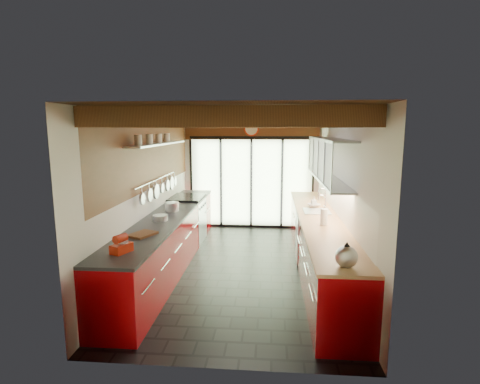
{
  "coord_description": "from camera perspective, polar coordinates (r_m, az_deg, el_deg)",
  "views": [
    {
      "loc": [
        0.47,
        -6.09,
        2.36
      ],
      "look_at": [
        -0.08,
        0.4,
        1.25
      ],
      "focal_mm": 28.0,
      "sensor_mm": 36.0,
      "label": 1
    }
  ],
  "objects": [
    {
      "name": "glass_door",
      "position": [
        8.82,
        1.74,
        5.12
      ],
      "size": [
        2.95,
        0.1,
        2.9
      ],
      "color": "#C6EAAD",
      "rests_on": "ground"
    },
    {
      "name": "ground",
      "position": [
        6.55,
        0.38,
        -11.45
      ],
      "size": [
        5.5,
        5.5,
        0.0
      ],
      "primitive_type": "plane",
      "color": "black",
      "rests_on": "ground"
    },
    {
      "name": "stand_mixer",
      "position": [
        4.64,
        -17.6,
        -7.72
      ],
      "size": [
        0.23,
        0.28,
        0.23
      ],
      "color": "#B4240E",
      "rests_on": "left_counter"
    },
    {
      "name": "bowl",
      "position": [
        7.08,
        11.2,
        -2.01
      ],
      "size": [
        0.27,
        0.27,
        0.06
      ],
      "primitive_type": "imported",
      "rotation": [
        0.0,
        0.0,
        0.21
      ],
      "color": "silver",
      "rests_on": "right_counter"
    },
    {
      "name": "room_shell",
      "position": [
        6.15,
        0.39,
        3.07
      ],
      "size": [
        5.5,
        5.5,
        5.5
      ],
      "color": "silver",
      "rests_on": "ground"
    },
    {
      "name": "left_wall_fixtures",
      "position": [
        6.69,
        -12.11,
        4.52
      ],
      "size": [
        0.28,
        2.6,
        0.96
      ],
      "color": "silver",
      "rests_on": "ground"
    },
    {
      "name": "right_counter",
      "position": [
        6.43,
        11.88,
        -7.72
      ],
      "size": [
        0.68,
        5.0,
        0.92
      ],
      "color": "#97050A",
      "rests_on": "ground"
    },
    {
      "name": "pot_large",
      "position": [
        6.71,
        -10.35,
        -2.2
      ],
      "size": [
        0.28,
        0.28,
        0.16
      ],
      "primitive_type": "cylinder",
      "rotation": [
        0.0,
        0.0,
        -0.14
      ],
      "color": "silver",
      "rests_on": "left_counter"
    },
    {
      "name": "paper_towel",
      "position": [
        5.77,
        12.67,
        -3.75
      ],
      "size": [
        0.13,
        0.13,
        0.29
      ],
      "color": "white",
      "rests_on": "right_counter"
    },
    {
      "name": "pot_small",
      "position": [
        6.05,
        -12.06,
        -3.87
      ],
      "size": [
        0.28,
        0.28,
        0.09
      ],
      "primitive_type": "cylinder",
      "rotation": [
        0.0,
        0.0,
        -0.21
      ],
      "color": "silver",
      "rests_on": "left_counter"
    },
    {
      "name": "range_stove",
      "position": [
        7.97,
        -8.02,
        -4.15
      ],
      "size": [
        0.66,
        0.9,
        0.97
      ],
      "color": "silver",
      "rests_on": "ground"
    },
    {
      "name": "left_counter",
      "position": [
        6.61,
        -10.79,
        -7.19
      ],
      "size": [
        0.68,
        5.0,
        0.92
      ],
      "color": "#97050A",
      "rests_on": "ground"
    },
    {
      "name": "upper_cabinets_right",
      "position": [
        6.48,
        13.36,
        4.9
      ],
      "size": [
        0.34,
        3.0,
        3.0
      ],
      "color": "silver",
      "rests_on": "ground"
    },
    {
      "name": "sink_assembly",
      "position": [
        6.69,
        11.73,
        -2.61
      ],
      "size": [
        0.45,
        0.52,
        0.43
      ],
      "color": "silver",
      "rests_on": "right_counter"
    },
    {
      "name": "cutting_board",
      "position": [
        5.29,
        -14.65,
        -6.26
      ],
      "size": [
        0.39,
        0.44,
        0.03
      ],
      "primitive_type": "cube",
      "rotation": [
        0.0,
        0.0,
        -0.42
      ],
      "color": "brown",
      "rests_on": "left_counter"
    },
    {
      "name": "ceiling_beams",
      "position": [
        6.49,
        0.66,
        10.57
      ],
      "size": [
        3.14,
        5.06,
        4.9
      ],
      "color": "#593316",
      "rests_on": "ground"
    },
    {
      "name": "soap_bottle",
      "position": [
        7.1,
        11.19,
        -1.44
      ],
      "size": [
        0.1,
        0.1,
        0.19
      ],
      "primitive_type": "imported",
      "rotation": [
        0.0,
        0.0,
        0.16
      ],
      "color": "silver",
      "rests_on": "right_counter"
    },
    {
      "name": "kettle",
      "position": [
        4.14,
        15.92,
        -9.27
      ],
      "size": [
        0.29,
        0.32,
        0.28
      ],
      "color": "silver",
      "rests_on": "right_counter"
    }
  ]
}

